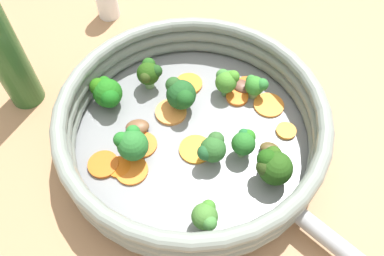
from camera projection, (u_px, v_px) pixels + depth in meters
ground_plane at (192, 141)px, 0.55m from camera, size 4.00×4.00×0.00m
skillet at (192, 137)px, 0.54m from camera, size 0.35×0.35×0.02m
skillet_rim_wall at (192, 121)px, 0.51m from camera, size 0.37×0.37×0.06m
skillet_rivet_left at (270, 226)px, 0.45m from camera, size 0.01×0.01×0.01m
skillet_rivet_right at (302, 190)px, 0.48m from camera, size 0.01×0.01×0.01m
carrot_slice_0 at (269, 105)px, 0.56m from camera, size 0.05×0.05×0.00m
carrot_slice_1 at (286, 131)px, 0.53m from camera, size 0.04×0.04×0.00m
carrot_slice_2 at (171, 112)px, 0.55m from camera, size 0.05×0.05×0.01m
carrot_slice_3 at (142, 145)px, 0.52m from camera, size 0.05×0.05×0.00m
carrot_slice_4 at (196, 149)px, 0.52m from camera, size 0.05×0.05×0.00m
carrot_slice_5 at (103, 164)px, 0.50m from camera, size 0.05×0.05×0.01m
carrot_slice_6 at (237, 97)px, 0.57m from camera, size 0.03×0.03×0.01m
carrot_slice_7 at (189, 84)px, 0.58m from camera, size 0.06×0.06×0.00m
carrot_slice_8 at (247, 86)px, 0.58m from camera, size 0.04×0.04×0.01m
carrot_slice_9 at (119, 167)px, 0.50m from camera, size 0.04×0.04×0.00m
carrot_slice_10 at (132, 170)px, 0.50m from camera, size 0.06×0.06×0.00m
broccoli_floret_0 at (181, 94)px, 0.53m from camera, size 0.05×0.04×0.05m
broccoli_floret_1 at (227, 80)px, 0.55m from camera, size 0.04×0.04×0.04m
broccoli_floret_2 at (212, 148)px, 0.49m from camera, size 0.03×0.04×0.04m
broccoli_floret_3 at (107, 93)px, 0.54m from camera, size 0.05×0.04×0.05m
broccoli_floret_4 at (255, 86)px, 0.56m from camera, size 0.04×0.03×0.04m
broccoli_floret_5 at (244, 142)px, 0.49m from camera, size 0.03×0.04×0.04m
broccoli_floret_6 at (149, 73)px, 0.56m from camera, size 0.04×0.04×0.05m
broccoli_floret_7 at (206, 217)px, 0.44m from camera, size 0.03×0.04×0.04m
broccoli_floret_8 at (132, 144)px, 0.49m from camera, size 0.04×0.04×0.05m
broccoli_floret_9 at (274, 165)px, 0.47m from camera, size 0.05×0.05×0.05m
mushroom_piece_0 at (137, 127)px, 0.53m from camera, size 0.04×0.04×0.01m
mushroom_piece_1 at (241, 86)px, 0.58m from camera, size 0.03×0.03×0.01m
mushroom_piece_2 at (270, 149)px, 0.51m from camera, size 0.03×0.03×0.01m
oil_bottle at (2, 49)px, 0.51m from camera, size 0.05×0.05×0.25m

